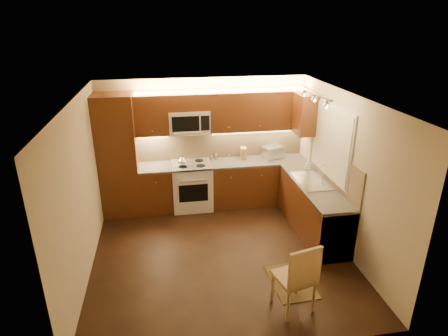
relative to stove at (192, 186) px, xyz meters
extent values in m
cube|color=black|center=(0.30, -1.68, -0.46)|extent=(4.00, 4.00, 0.01)
cube|color=beige|center=(0.30, -1.68, 2.04)|extent=(4.00, 4.00, 0.01)
cube|color=#BDAC8A|center=(0.30, 0.32, 0.79)|extent=(4.00, 0.01, 2.50)
cube|color=#BDAC8A|center=(0.30, -3.67, 0.79)|extent=(4.00, 0.01, 2.50)
cube|color=#BDAC8A|center=(-1.70, -1.68, 0.79)|extent=(0.01, 4.00, 2.50)
cube|color=#BDAC8A|center=(2.30, -1.68, 0.79)|extent=(0.01, 4.00, 2.50)
cube|color=#4E2510|center=(-1.35, 0.02, 0.69)|extent=(0.70, 0.60, 2.30)
cube|color=#4E2510|center=(-0.69, 0.02, -0.03)|extent=(0.62, 0.60, 0.86)
cube|color=#353330|center=(-0.69, 0.02, 0.42)|extent=(0.62, 0.60, 0.04)
cube|color=#4E2510|center=(1.34, 0.02, -0.03)|extent=(1.92, 0.60, 0.86)
cube|color=#353330|center=(1.34, 0.02, 0.42)|extent=(1.92, 0.60, 0.04)
cube|color=#4E2510|center=(2.00, -1.28, -0.03)|extent=(0.60, 2.00, 0.86)
cube|color=#353330|center=(2.00, -1.28, 0.42)|extent=(0.60, 2.00, 0.04)
cube|color=silver|center=(2.00, -1.98, -0.03)|extent=(0.58, 0.60, 0.84)
cube|color=tan|center=(0.65, 0.31, 0.74)|extent=(3.30, 0.02, 0.60)
cube|color=tan|center=(2.29, -1.28, 0.74)|extent=(0.02, 2.00, 0.60)
cube|color=#4E2510|center=(-0.69, 0.15, 1.42)|extent=(0.62, 0.35, 0.75)
cube|color=#4E2510|center=(1.34, 0.15, 1.42)|extent=(1.92, 0.35, 0.75)
cube|color=#4E2510|center=(0.00, 0.15, 1.63)|extent=(0.76, 0.35, 0.31)
cube|color=#4E2510|center=(2.12, -0.28, 1.42)|extent=(0.35, 0.50, 0.75)
cube|color=silver|center=(2.29, -1.12, 1.14)|extent=(0.03, 1.44, 1.24)
cube|color=silver|center=(2.27, -1.12, 1.14)|extent=(0.02, 1.36, 1.16)
cube|color=silver|center=(1.85, -1.27, 2.00)|extent=(0.04, 1.20, 0.03)
cube|color=silver|center=(1.65, 0.13, 0.56)|extent=(0.47, 0.41, 0.24)
cube|color=tan|center=(1.06, 0.16, 0.56)|extent=(0.12, 0.18, 0.23)
cylinder|color=silver|center=(0.44, 0.23, 0.49)|extent=(0.05, 0.05, 0.10)
cylinder|color=brown|center=(0.51, 0.19, 0.49)|extent=(0.06, 0.06, 0.09)
cylinder|color=silver|center=(0.78, 0.26, 0.48)|extent=(0.05, 0.05, 0.09)
cylinder|color=#A27630|center=(0.52, 0.26, 0.49)|extent=(0.06, 0.06, 0.10)
imported|color=white|center=(2.13, -0.58, 0.53)|extent=(0.09, 0.09, 0.18)
cube|color=black|center=(1.18, -2.58, -0.45)|extent=(0.59, 0.86, 0.01)
camera|label=1|loc=(-0.51, -6.76, 3.10)|focal=30.24mm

